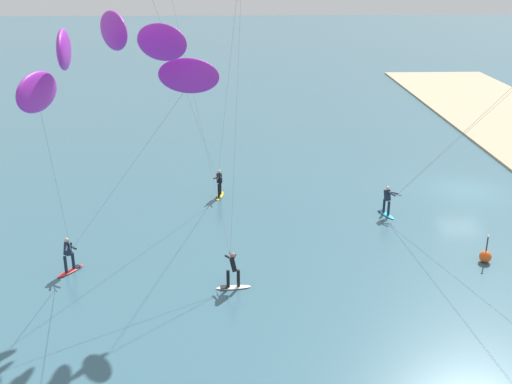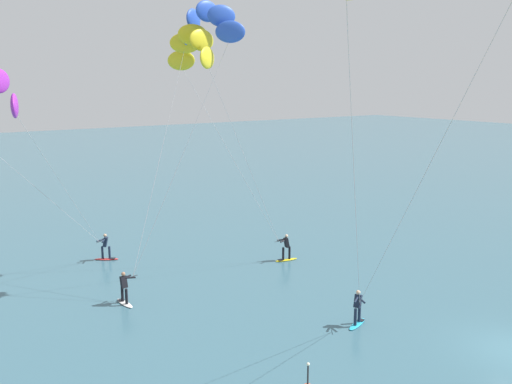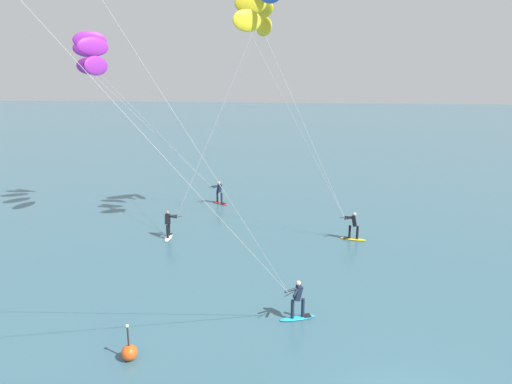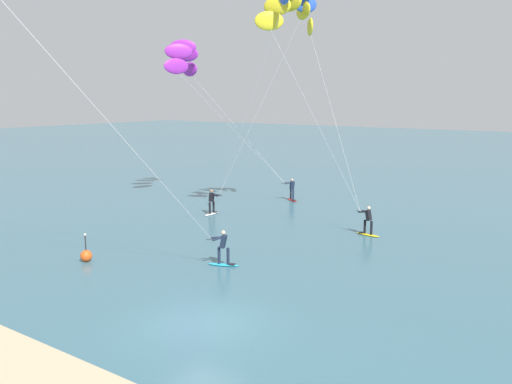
% 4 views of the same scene
% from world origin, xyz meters
% --- Properties ---
extents(kitesurfer_mid_water, '(7.61, 5.23, 13.91)m').
position_xyz_m(kitesurfer_mid_water, '(-6.06, 15.58, 12.19)').
color(kitesurfer_mid_water, yellow).
rests_on(kitesurfer_mid_water, ground).
extents(kitesurfer_downwind, '(7.00, 4.71, 15.09)m').
position_xyz_m(kitesurfer_downwind, '(-5.95, 15.11, 13.33)').
color(kitesurfer_downwind, white).
rests_on(kitesurfer_downwind, ground).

